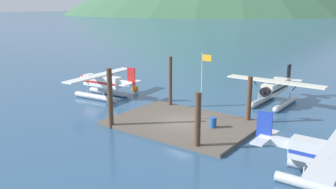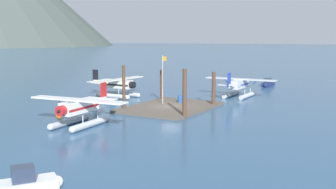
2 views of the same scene
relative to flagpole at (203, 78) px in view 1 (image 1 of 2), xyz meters
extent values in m
plane|color=#2D5175|center=(-1.05, -1.66, -4.09)|extent=(1200.00, 1200.00, 0.00)
cube|color=brown|center=(-1.05, -1.66, -3.94)|extent=(12.31, 8.92, 0.30)
cylinder|color=#4C3323|center=(-5.59, -6.01, -1.45)|extent=(0.45, 0.45, 5.27)
cylinder|color=#4C3323|center=(2.92, -5.61, -1.92)|extent=(0.46, 0.46, 4.34)
cylinder|color=#4C3323|center=(-5.20, 2.26, -1.41)|extent=(0.36, 0.36, 5.36)
cylinder|color=#4C3323|center=(3.46, 2.32, -1.95)|extent=(0.44, 0.44, 4.28)
cylinder|color=silver|center=(-0.12, 0.00, -0.79)|extent=(0.08, 0.08, 5.99)
cube|color=orange|center=(0.33, 0.00, 1.86)|extent=(0.90, 0.03, 0.56)
sphere|color=gold|center=(-0.12, 0.00, 2.26)|extent=(0.10, 0.10, 0.10)
cylinder|color=#1E4C99|center=(1.91, -1.40, -3.35)|extent=(0.58, 0.58, 0.88)
torus|color=#1E4C99|center=(1.91, -1.40, -3.35)|extent=(0.62, 0.62, 0.04)
sphere|color=orange|center=(-12.65, 5.15, -3.66)|extent=(0.85, 0.85, 0.85)
cylinder|color=#B7BABF|center=(12.08, -4.39, -3.77)|extent=(5.61, 0.70, 0.64)
cylinder|color=#B7BABF|center=(12.11, -6.89, -3.77)|extent=(5.61, 0.70, 0.64)
cylinder|color=#B7BABF|center=(10.88, -4.40, -3.10)|extent=(0.10, 0.10, 0.70)
cylinder|color=#B7BABF|center=(10.91, -6.90, -3.10)|extent=(0.10, 0.10, 0.70)
cube|color=silver|center=(12.10, -5.64, -2.15)|extent=(4.81, 1.29, 1.20)
cube|color=#1E389E|center=(12.10, -5.64, -2.25)|extent=(4.72, 1.31, 0.24)
cylinder|color=#1E389E|center=(12.42, -7.84, -1.81)|extent=(0.09, 0.62, 0.84)
cube|color=silver|center=(8.85, -5.67, -2.05)|extent=(2.20, 0.46, 0.56)
cube|color=#1E389E|center=(7.95, -5.68, -1.20)|extent=(1.00, 0.13, 1.90)
cube|color=silver|center=(8.05, -5.68, -1.95)|extent=(0.83, 3.21, 0.10)
cylinder|color=#B7BABF|center=(-13.88, -0.20, -3.77)|extent=(5.64, 1.18, 0.64)
sphere|color=#B7BABF|center=(-16.67, -0.47, -3.77)|extent=(0.64, 0.64, 0.64)
cylinder|color=#B7BABF|center=(-14.12, 2.29, -3.77)|extent=(5.64, 1.18, 0.64)
sphere|color=#B7BABF|center=(-16.91, 2.02, -3.77)|extent=(0.64, 0.64, 0.64)
cylinder|color=#B7BABF|center=(-15.07, -0.32, -3.10)|extent=(0.10, 0.10, 0.70)
cylinder|color=#B7BABF|center=(-12.69, -0.08, -3.10)|extent=(0.10, 0.10, 0.70)
cylinder|color=#B7BABF|center=(-15.32, 2.17, -3.10)|extent=(0.10, 0.10, 0.70)
cylinder|color=#B7BABF|center=(-12.93, 2.41, -3.10)|extent=(0.10, 0.10, 0.70)
cube|color=white|center=(-14.00, 1.04, -2.15)|extent=(4.90, 1.70, 1.20)
cube|color=#B21E1E|center=(-14.00, 1.04, -2.25)|extent=(4.80, 1.71, 0.24)
cube|color=#283347|center=(-15.08, 0.94, -1.82)|extent=(1.20, 1.16, 0.56)
cube|color=white|center=(-14.30, 1.02, -1.48)|extent=(2.40, 10.49, 0.14)
cylinder|color=#B21E1E|center=(-14.09, -1.17, -1.81)|extent=(0.14, 0.63, 0.84)
cylinder|color=#B21E1E|center=(-14.51, 3.21, -1.81)|extent=(0.14, 0.63, 0.84)
cylinder|color=#B21E1E|center=(-16.69, 0.78, -2.15)|extent=(0.69, 1.01, 0.96)
cone|color=black|center=(-17.14, 0.74, -2.15)|extent=(0.38, 0.39, 0.36)
cube|color=white|center=(-10.77, 1.36, -2.05)|extent=(2.23, 0.65, 0.56)
cube|color=#B21E1E|center=(-9.87, 1.45, -1.20)|extent=(1.01, 0.22, 1.90)
cube|color=white|center=(-9.97, 1.44, -1.95)|extent=(1.11, 3.26, 0.10)
cylinder|color=#B7BABF|center=(4.45, 9.67, -3.77)|extent=(0.73, 5.61, 0.64)
sphere|color=#B7BABF|center=(4.41, 6.87, -3.77)|extent=(0.64, 0.64, 0.64)
cylinder|color=#B7BABF|center=(1.96, 9.71, -3.77)|extent=(0.73, 5.61, 0.64)
sphere|color=#B7BABF|center=(1.91, 6.91, -3.77)|extent=(0.64, 0.64, 0.64)
cylinder|color=#B7BABF|center=(4.44, 8.47, -3.10)|extent=(0.10, 0.10, 0.70)
cylinder|color=#B7BABF|center=(4.47, 10.87, -3.10)|extent=(0.10, 0.10, 0.70)
cylinder|color=#B7BABF|center=(1.94, 8.51, -3.10)|extent=(0.10, 0.10, 0.70)
cylinder|color=#B7BABF|center=(1.97, 10.91, -3.10)|extent=(0.10, 0.10, 0.70)
cube|color=silver|center=(3.21, 9.69, -2.15)|extent=(1.32, 4.82, 1.20)
cube|color=black|center=(3.21, 9.69, -2.25)|extent=(1.34, 4.72, 0.24)
cube|color=#283347|center=(3.19, 8.61, -1.82)|extent=(1.07, 1.12, 0.56)
cube|color=silver|center=(3.20, 9.39, -1.48)|extent=(10.42, 1.57, 0.14)
cylinder|color=black|center=(5.40, 9.35, -1.81)|extent=(0.62, 0.09, 0.84)
cylinder|color=black|center=(1.00, 9.42, -1.81)|extent=(0.62, 0.09, 0.84)
cylinder|color=black|center=(3.16, 6.99, -2.15)|extent=(0.97, 0.62, 0.96)
cone|color=black|center=(3.15, 6.54, -2.15)|extent=(0.37, 0.36, 0.36)
cube|color=silver|center=(3.26, 12.94, -2.05)|extent=(0.48, 2.21, 0.56)
cube|color=black|center=(3.27, 13.84, -1.20)|extent=(0.14, 1.00, 1.90)
cube|color=silver|center=(3.27, 13.74, -1.95)|extent=(3.21, 0.85, 0.10)
camera|label=1|loc=(15.54, -26.56, 6.24)|focal=37.65mm
camera|label=2|loc=(-42.26, -25.39, 4.33)|focal=42.27mm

